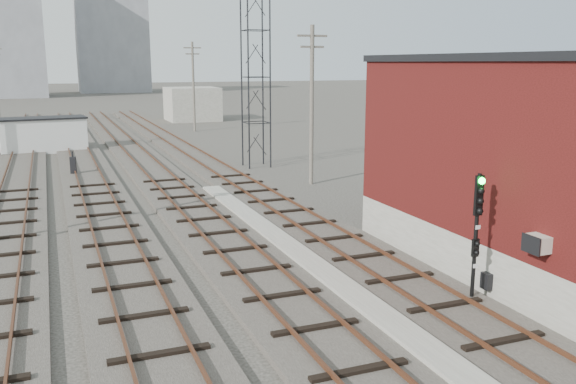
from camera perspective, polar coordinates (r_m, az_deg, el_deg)
ground at (r=64.79m, az=-14.74°, el=5.47°), size 320.00×320.00×0.00m
track_right at (r=44.65m, az=-8.25°, el=3.08°), size 3.20×90.00×0.39m
track_mid_right at (r=43.93m, az=-13.34°, el=2.74°), size 3.20×90.00×0.39m
track_mid_left at (r=43.56m, az=-18.55°, el=2.36°), size 3.20×90.00×0.39m
track_left at (r=43.56m, az=-23.80°, el=1.96°), size 3.20×90.00×0.39m
platform_curb at (r=20.83m, az=2.46°, el=-7.08°), size 0.90×28.00×0.26m
brick_building at (r=22.17m, az=21.54°, el=2.59°), size 6.54×12.20×7.22m
lattice_tower at (r=41.09m, az=-3.06°, el=12.78°), size 1.60×1.60×15.00m
utility_pole_right_a at (r=34.98m, az=2.23°, el=8.49°), size 1.80×0.24×9.00m
utility_pole_right_b at (r=63.58m, az=-8.84°, el=9.94°), size 1.80×0.24×9.00m
apartment_right at (r=154.87m, az=-16.17°, el=13.79°), size 16.00×12.00×26.00m
shed_right at (r=75.96m, az=-8.94°, el=8.14°), size 6.00×6.00×4.00m
signal_mast at (r=18.32m, az=17.25°, el=-3.35°), size 0.40×0.41×3.88m
switch_stand at (r=40.09m, az=-19.46°, el=2.35°), size 0.40×0.40×1.46m
site_trailer at (r=51.85m, az=-21.94°, el=5.00°), size 6.80×3.53×2.75m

